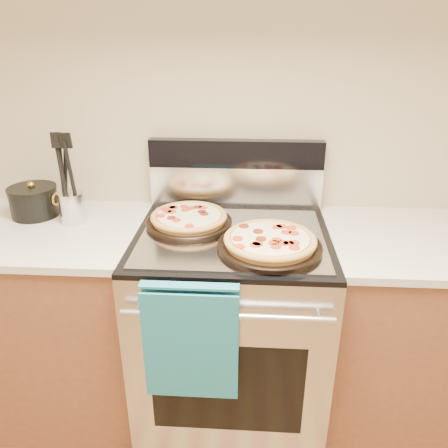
# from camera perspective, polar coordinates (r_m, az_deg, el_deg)

# --- Properties ---
(wall_back) EXTENTS (4.00, 0.00, 4.00)m
(wall_back) POSITION_cam_1_polar(r_m,az_deg,el_deg) (1.92, 1.70, 14.98)
(wall_back) COLOR tan
(wall_back) RESTS_ON ground
(range_body) EXTENTS (0.76, 0.68, 0.90)m
(range_body) POSITION_cam_1_polar(r_m,az_deg,el_deg) (1.96, 0.99, -13.83)
(range_body) COLOR #B7B7BC
(range_body) RESTS_ON ground
(oven_window) EXTENTS (0.56, 0.01, 0.40)m
(oven_window) POSITION_cam_1_polar(r_m,az_deg,el_deg) (1.71, 0.41, -20.73)
(oven_window) COLOR black
(oven_window) RESTS_ON range_body
(cooktop) EXTENTS (0.76, 0.68, 0.02)m
(cooktop) POSITION_cam_1_polar(r_m,az_deg,el_deg) (1.71, 1.10, -1.59)
(cooktop) COLOR black
(cooktop) RESTS_ON range_body
(backsplash_lower) EXTENTS (0.76, 0.06, 0.18)m
(backsplash_lower) POSITION_cam_1_polar(r_m,az_deg,el_deg) (1.96, 1.54, 4.95)
(backsplash_lower) COLOR silver
(backsplash_lower) RESTS_ON cooktop
(backsplash_upper) EXTENTS (0.76, 0.06, 0.12)m
(backsplash_upper) POSITION_cam_1_polar(r_m,az_deg,el_deg) (1.92, 1.59, 9.18)
(backsplash_upper) COLOR black
(backsplash_upper) RESTS_ON backsplash_lower
(oven_handle) EXTENTS (0.70, 0.03, 0.03)m
(oven_handle) POSITION_cam_1_polar(r_m,az_deg,el_deg) (1.45, 0.36, -11.96)
(oven_handle) COLOR silver
(oven_handle) RESTS_ON range_body
(dish_towel) EXTENTS (0.32, 0.05, 0.42)m
(dish_towel) POSITION_cam_1_polar(r_m,az_deg,el_deg) (1.52, -4.33, -14.82)
(dish_towel) COLOR #197180
(dish_towel) RESTS_ON oven_handle
(foil_sheet) EXTENTS (0.70, 0.55, 0.01)m
(foil_sheet) POSITION_cam_1_polar(r_m,az_deg,el_deg) (1.68, 1.05, -1.63)
(foil_sheet) COLOR gray
(foil_sheet) RESTS_ON cooktop
(cabinet_left) EXTENTS (1.00, 0.62, 0.88)m
(cabinet_left) POSITION_cam_1_polar(r_m,az_deg,el_deg) (2.20, -23.04, -11.60)
(cabinet_left) COLOR brown
(cabinet_left) RESTS_ON ground
(countertop_left) EXTENTS (1.02, 0.64, 0.03)m
(countertop_left) POSITION_cam_1_polar(r_m,az_deg,el_deg) (1.99, -25.12, -0.76)
(countertop_left) COLOR #BBB4A8
(countertop_left) RESTS_ON cabinet_left
(cabinet_right) EXTENTS (1.00, 0.62, 0.88)m
(cabinet_right) POSITION_cam_1_polar(r_m,az_deg,el_deg) (2.15, 25.89, -13.13)
(cabinet_right) COLOR brown
(cabinet_right) RESTS_ON ground
(pepperoni_pizza_back) EXTENTS (0.44, 0.44, 0.05)m
(pepperoni_pizza_back) POSITION_cam_1_polar(r_m,az_deg,el_deg) (1.78, -4.59, 0.68)
(pepperoni_pizza_back) COLOR #AF6E35
(pepperoni_pizza_back) RESTS_ON foil_sheet
(pepperoni_pizza_front) EXTENTS (0.46, 0.46, 0.05)m
(pepperoni_pizza_front) POSITION_cam_1_polar(r_m,az_deg,el_deg) (1.58, 6.02, -2.41)
(pepperoni_pizza_front) COLOR #AF6E35
(pepperoni_pizza_front) RESTS_ON foil_sheet
(utensil_crock) EXTENTS (0.12, 0.12, 0.13)m
(utensil_crock) POSITION_cam_1_polar(r_m,az_deg,el_deg) (1.92, -19.16, 2.07)
(utensil_crock) COLOR silver
(utensil_crock) RESTS_ON countertop_left
(saucepan) EXTENTS (0.21, 0.21, 0.12)m
(saucepan) POSITION_cam_1_polar(r_m,az_deg,el_deg) (2.06, -23.54, 2.59)
(saucepan) COLOR black
(saucepan) RESTS_ON countertop_left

